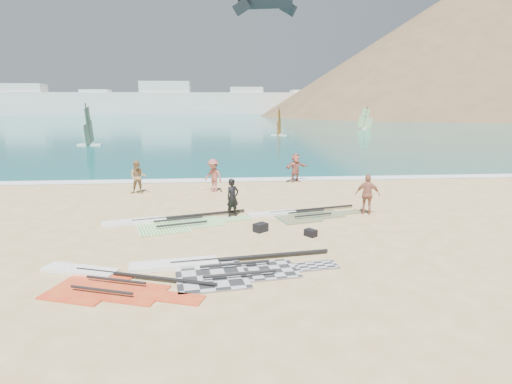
{
  "coord_description": "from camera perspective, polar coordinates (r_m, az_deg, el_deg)",
  "views": [
    {
      "loc": [
        -0.32,
        -14.12,
        4.87
      ],
      "look_at": [
        1.22,
        4.0,
        1.0
      ],
      "focal_mm": 30.0,
      "sensor_mm": 36.0,
      "label": 1
    }
  ],
  "objects": [
    {
      "name": "windsurfer_left",
      "position": [
        51.51,
        -21.4,
        7.29
      ],
      "size": [
        2.63,
        3.2,
        4.77
      ],
      "rotation": [
        0.0,
        0.0,
        -0.03
      ],
      "color": "white",
      "rests_on": "ground"
    },
    {
      "name": "ground",
      "position": [
        14.94,
        -3.4,
        -7.03
      ],
      "size": [
        300.0,
        300.0,
        0.0
      ],
      "primitive_type": "plane",
      "color": "#E1B984",
      "rests_on": "ground"
    },
    {
      "name": "person_wetsuit",
      "position": [
        18.31,
        -3.13,
        -0.77
      ],
      "size": [
        0.72,
        0.65,
        1.65
      ],
      "primitive_type": "imported",
      "rotation": [
        0.0,
        0.0,
        0.56
      ],
      "color": "black",
      "rests_on": "ground"
    },
    {
      "name": "beachgoer_mid",
      "position": [
        23.41,
        -5.71,
        2.2
      ],
      "size": [
        1.32,
        1.28,
        1.81
      ],
      "primitive_type": "imported",
      "rotation": [
        0.0,
        0.0,
        -0.73
      ],
      "color": "#995348",
      "rests_on": "ground"
    },
    {
      "name": "kitesurf_kite",
      "position": [
        56.32,
        1.22,
        23.86
      ],
      "size": [
        7.77,
        2.4,
        2.53
      ],
      "rotation": [
        0.0,
        0.0,
        -0.23
      ],
      "color": "black",
      "rests_on": "ground"
    },
    {
      "name": "windsurfer_centre",
      "position": [
        62.08,
        3.09,
        8.63
      ],
      "size": [
        2.35,
        2.62,
        4.12
      ],
      "rotation": [
        0.0,
        0.0,
        -0.35
      ],
      "color": "white",
      "rests_on": "ground"
    },
    {
      "name": "beachgoer_right",
      "position": [
        26.34,
        5.3,
        3.26
      ],
      "size": [
        1.7,
        1.22,
        1.77
      ],
      "primitive_type": "imported",
      "rotation": [
        0.0,
        0.0,
        0.47
      ],
      "color": "#AA6053",
      "rests_on": "ground"
    },
    {
      "name": "far_town",
      "position": [
        164.85,
        -10.44,
        11.69
      ],
      "size": [
        160.0,
        8.0,
        12.0
      ],
      "color": "white",
      "rests_on": "ground"
    },
    {
      "name": "beachgoer_back",
      "position": [
        19.25,
        14.66,
        -0.32
      ],
      "size": [
        1.13,
        0.74,
        1.78
      ],
      "primitive_type": "imported",
      "rotation": [
        0.0,
        0.0,
        2.82
      ],
      "color": "#AB6752",
      "rests_on": "ground"
    },
    {
      "name": "beachgoer_left",
      "position": [
        23.73,
        -15.47,
        1.92
      ],
      "size": [
        0.88,
        0.69,
        1.78
      ],
      "primitive_type": "imported",
      "rotation": [
        0.0,
        0.0,
        0.02
      ],
      "color": "#977850",
      "rests_on": "ground"
    },
    {
      "name": "rig_grey",
      "position": [
        12.88,
        -5.08,
        -10.02
      ],
      "size": [
        6.29,
        2.82,
        0.2
      ],
      "rotation": [
        0.0,
        0.0,
        0.15
      ],
      "color": "#2A2A2C",
      "rests_on": "ground"
    },
    {
      "name": "windsurfer_right",
      "position": [
        79.08,
        14.35,
        9.0
      ],
      "size": [
        2.33,
        2.23,
        4.09
      ],
      "rotation": [
        0.0,
        0.0,
        1.0
      ],
      "color": "white",
      "rests_on": "ground"
    },
    {
      "name": "gear_bag_near",
      "position": [
        16.33,
        0.62,
        -4.76
      ],
      "size": [
        0.62,
        0.6,
        0.32
      ],
      "primitive_type": "cube",
      "rotation": [
        0.0,
        0.0,
        0.68
      ],
      "color": "black",
      "rests_on": "ground"
    },
    {
      "name": "surf_line",
      "position": [
        26.87,
        -4.1,
        1.54
      ],
      "size": [
        300.0,
        1.2,
        0.04
      ],
      "primitive_type": "cube",
      "color": "white",
      "rests_on": "ground"
    },
    {
      "name": "gear_bag_far",
      "position": [
        15.91,
        7.3,
        -5.43
      ],
      "size": [
        0.5,
        0.52,
        0.26
      ],
      "primitive_type": "cube",
      "rotation": [
        0.0,
        0.0,
        -0.92
      ],
      "color": "black",
      "rests_on": "ground"
    },
    {
      "name": "headland_main",
      "position": [
        167.55,
        26.11,
        9.15
      ],
      "size": [
        143.0,
        143.0,
        45.0
      ],
      "primitive_type": "cone",
      "color": "brown",
      "rests_on": "ground"
    },
    {
      "name": "rig_orange",
      "position": [
        18.7,
        5.47,
        -2.99
      ],
      "size": [
        5.2,
        2.72,
        0.2
      ],
      "rotation": [
        0.0,
        0.0,
        0.26
      ],
      "color": "#EC510A",
      "rests_on": "ground"
    },
    {
      "name": "rig_red",
      "position": [
        12.67,
        -19.71,
        -11.1
      ],
      "size": [
        5.14,
        3.07,
        0.2
      ],
      "rotation": [
        0.0,
        0.0,
        -0.34
      ],
      "color": "red",
      "rests_on": "ground"
    },
    {
      "name": "sea",
      "position": [
        146.2,
        -4.81,
        10.06
      ],
      "size": [
        300.0,
        240.0,
        0.06
      ],
      "primitive_type": "cube",
      "color": "#0B464F",
      "rests_on": "ground"
    },
    {
      "name": "rig_green",
      "position": [
        17.77,
        -11.87,
        -3.99
      ],
      "size": [
        6.12,
        3.34,
        0.2
      ],
      "rotation": [
        0.0,
        0.0,
        0.29
      ],
      "color": "#49C520",
      "rests_on": "ground"
    }
  ]
}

